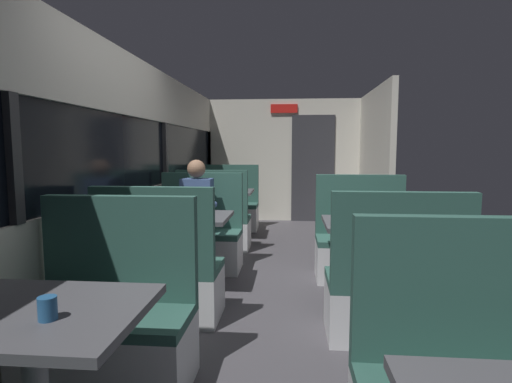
{
  "coord_description": "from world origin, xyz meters",
  "views": [
    {
      "loc": [
        0.15,
        -3.59,
        1.39
      ],
      "look_at": [
        -0.25,
        1.04,
        0.89
      ],
      "focal_mm": 28.59,
      "sensor_mm": 36.0,
      "label": 1
    }
  ],
  "objects_px": {
    "bench_rear_aisle_facing_end": "(394,295)",
    "dining_table_near_window": "(32,333)",
    "coffee_cup_primary": "(164,212)",
    "bench_mid_window_facing_entry": "(200,241)",
    "bench_rear_aisle_facing_entry": "(361,248)",
    "dining_table_far_window": "(223,197)",
    "bench_far_window_facing_entry": "(230,210)",
    "seated_passenger": "(198,224)",
    "bench_far_window_facing_end": "(215,226)",
    "dining_table_mid_window": "(183,225)",
    "dining_table_rear_aisle": "(375,233)",
    "bench_mid_window_facing_end": "(161,280)",
    "coffee_cup_secondary": "(48,308)",
    "bench_near_window_facing_entry": "(111,330)"
  },
  "relations": [
    {
      "from": "bench_near_window_facing_entry",
      "to": "coffee_cup_secondary",
      "type": "xyz_separation_m",
      "value": [
        0.13,
        -0.79,
        0.46
      ]
    },
    {
      "from": "bench_near_window_facing_entry",
      "to": "bench_mid_window_facing_end",
      "type": "bearing_deg",
      "value": 90.0
    },
    {
      "from": "dining_table_mid_window",
      "to": "bench_far_window_facing_entry",
      "type": "height_order",
      "value": "bench_far_window_facing_entry"
    },
    {
      "from": "dining_table_mid_window",
      "to": "dining_table_far_window",
      "type": "distance_m",
      "value": 2.32
    },
    {
      "from": "bench_mid_window_facing_end",
      "to": "coffee_cup_secondary",
      "type": "xyz_separation_m",
      "value": [
        0.13,
        -1.71,
        0.46
      ]
    },
    {
      "from": "bench_mid_window_facing_entry",
      "to": "bench_rear_aisle_facing_entry",
      "type": "distance_m",
      "value": 1.8
    },
    {
      "from": "bench_mid_window_facing_entry",
      "to": "dining_table_rear_aisle",
      "type": "bearing_deg",
      "value": -26.68
    },
    {
      "from": "bench_far_window_facing_entry",
      "to": "bench_rear_aisle_facing_end",
      "type": "height_order",
      "value": "same"
    },
    {
      "from": "dining_table_mid_window",
      "to": "bench_rear_aisle_facing_end",
      "type": "bearing_deg",
      "value": -26.68
    },
    {
      "from": "bench_near_window_facing_entry",
      "to": "bench_mid_window_facing_end",
      "type": "xyz_separation_m",
      "value": [
        0.0,
        0.92,
        0.0
      ]
    },
    {
      "from": "bench_rear_aisle_facing_end",
      "to": "coffee_cup_secondary",
      "type": "height_order",
      "value": "bench_rear_aisle_facing_end"
    },
    {
      "from": "bench_far_window_facing_end",
      "to": "bench_far_window_facing_entry",
      "type": "distance_m",
      "value": 1.4
    },
    {
      "from": "bench_mid_window_facing_entry",
      "to": "bench_rear_aisle_facing_end",
      "type": "xyz_separation_m",
      "value": [
        1.79,
        -1.6,
        0.0
      ]
    },
    {
      "from": "dining_table_mid_window",
      "to": "bench_far_window_facing_entry",
      "type": "distance_m",
      "value": 3.03
    },
    {
      "from": "dining_table_mid_window",
      "to": "bench_mid_window_facing_end",
      "type": "relative_size",
      "value": 0.82
    },
    {
      "from": "dining_table_near_window",
      "to": "bench_near_window_facing_entry",
      "type": "xyz_separation_m",
      "value": [
        0.0,
        0.7,
        -0.31
      ]
    },
    {
      "from": "seated_passenger",
      "to": "bench_far_window_facing_end",
      "type": "bearing_deg",
      "value": 90.0
    },
    {
      "from": "bench_far_window_facing_end",
      "to": "bench_rear_aisle_facing_entry",
      "type": "bearing_deg",
      "value": -31.97
    },
    {
      "from": "bench_rear_aisle_facing_end",
      "to": "coffee_cup_primary",
      "type": "distance_m",
      "value": 2.17
    },
    {
      "from": "coffee_cup_primary",
      "to": "coffee_cup_secondary",
      "type": "height_order",
      "value": "same"
    },
    {
      "from": "coffee_cup_primary",
      "to": "coffee_cup_secondary",
      "type": "relative_size",
      "value": 1.0
    },
    {
      "from": "bench_near_window_facing_entry",
      "to": "bench_mid_window_facing_end",
      "type": "relative_size",
      "value": 1.0
    },
    {
      "from": "dining_table_mid_window",
      "to": "bench_far_window_facing_entry",
      "type": "bearing_deg",
      "value": 90.0
    },
    {
      "from": "dining_table_near_window",
      "to": "bench_mid_window_facing_entry",
      "type": "xyz_separation_m",
      "value": [
        0.0,
        3.02,
        -0.31
      ]
    },
    {
      "from": "dining_table_far_window",
      "to": "bench_far_window_facing_entry",
      "type": "bearing_deg",
      "value": 90.0
    },
    {
      "from": "bench_mid_window_facing_entry",
      "to": "coffee_cup_secondary",
      "type": "bearing_deg",
      "value": -87.59
    },
    {
      "from": "dining_table_near_window",
      "to": "bench_mid_window_facing_entry",
      "type": "height_order",
      "value": "bench_mid_window_facing_entry"
    },
    {
      "from": "bench_mid_window_facing_entry",
      "to": "seated_passenger",
      "type": "distance_m",
      "value": 0.22
    },
    {
      "from": "bench_mid_window_facing_entry",
      "to": "dining_table_far_window",
      "type": "relative_size",
      "value": 1.22
    },
    {
      "from": "coffee_cup_primary",
      "to": "coffee_cup_secondary",
      "type": "bearing_deg",
      "value": -82.88
    },
    {
      "from": "bench_mid_window_facing_entry",
      "to": "coffee_cup_primary",
      "type": "distance_m",
      "value": 0.91
    },
    {
      "from": "bench_near_window_facing_entry",
      "to": "seated_passenger",
      "type": "relative_size",
      "value": 0.87
    },
    {
      "from": "bench_near_window_facing_entry",
      "to": "bench_mid_window_facing_entry",
      "type": "height_order",
      "value": "same"
    },
    {
      "from": "dining_table_mid_window",
      "to": "bench_mid_window_facing_entry",
      "type": "xyz_separation_m",
      "value": [
        0.0,
        0.7,
        -0.31
      ]
    },
    {
      "from": "bench_near_window_facing_entry",
      "to": "dining_table_rear_aisle",
      "type": "bearing_deg",
      "value": 38.36
    },
    {
      "from": "bench_near_window_facing_entry",
      "to": "seated_passenger",
      "type": "bearing_deg",
      "value": 90.0
    },
    {
      "from": "bench_far_window_facing_end",
      "to": "dining_table_rear_aisle",
      "type": "xyz_separation_m",
      "value": [
        1.79,
        -1.82,
        0.31
      ]
    },
    {
      "from": "dining_table_far_window",
      "to": "seated_passenger",
      "type": "height_order",
      "value": "seated_passenger"
    },
    {
      "from": "bench_mid_window_facing_end",
      "to": "bench_mid_window_facing_entry",
      "type": "xyz_separation_m",
      "value": [
        0.0,
        1.4,
        0.0
      ]
    },
    {
      "from": "bench_rear_aisle_facing_end",
      "to": "coffee_cup_secondary",
      "type": "relative_size",
      "value": 12.22
    },
    {
      "from": "dining_table_rear_aisle",
      "to": "coffee_cup_secondary",
      "type": "bearing_deg",
      "value": -126.91
    },
    {
      "from": "dining_table_far_window",
      "to": "seated_passenger",
      "type": "distance_m",
      "value": 1.69
    },
    {
      "from": "bench_far_window_facing_end",
      "to": "coffee_cup_secondary",
      "type": "height_order",
      "value": "bench_far_window_facing_end"
    },
    {
      "from": "bench_rear_aisle_facing_end",
      "to": "bench_rear_aisle_facing_entry",
      "type": "xyz_separation_m",
      "value": [
        0.0,
        1.4,
        0.0
      ]
    },
    {
      "from": "bench_rear_aisle_facing_end",
      "to": "dining_table_near_window",
      "type": "bearing_deg",
      "value": -141.64
    },
    {
      "from": "seated_passenger",
      "to": "dining_table_near_window",
      "type": "bearing_deg",
      "value": -90.0
    },
    {
      "from": "bench_far_window_facing_end",
      "to": "dining_table_mid_window",
      "type": "bearing_deg",
      "value": -90.0
    },
    {
      "from": "dining_table_far_window",
      "to": "seated_passenger",
      "type": "xyz_separation_m",
      "value": [
        0.0,
        -1.69,
        -0.1
      ]
    },
    {
      "from": "bench_mid_window_facing_entry",
      "to": "coffee_cup_primary",
      "type": "bearing_deg",
      "value": -101.8
    },
    {
      "from": "bench_near_window_facing_entry",
      "to": "bench_far_window_facing_end",
      "type": "xyz_separation_m",
      "value": [
        0.0,
        3.23,
        0.0
      ]
    }
  ]
}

